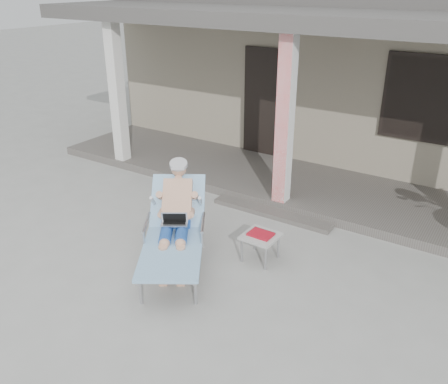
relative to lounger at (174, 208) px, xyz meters
The scene contains 7 objects.
ground 0.90m from the lounger, ahead, with size 60.00×60.00×0.00m, color #9E9E99.
house 6.58m from the lounger, 85.99° to the left, with size 10.40×5.40×3.30m.
porch_deck 3.12m from the lounger, 81.39° to the left, with size 10.00×2.00×0.15m, color #605B56.
porch_overhang 3.60m from the lounger, 81.24° to the left, with size 10.00×2.30×2.85m.
porch_step 2.05m from the lounger, 76.24° to the left, with size 2.00×0.30×0.07m, color #605B56.
lounger is the anchor object (origin of this frame).
side_table 1.20m from the lounger, 33.12° to the left, with size 0.45×0.45×0.40m.
Camera 1 is at (3.02, -4.21, 3.45)m, focal length 38.00 mm.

